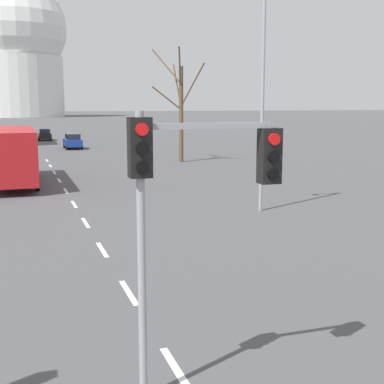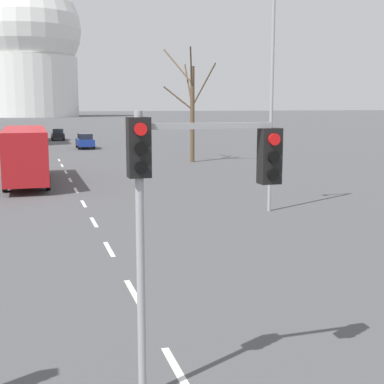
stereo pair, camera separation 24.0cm
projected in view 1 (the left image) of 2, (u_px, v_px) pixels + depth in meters
lane_stripe_1 at (177, 371)px, 10.10m from camera, size 0.16×2.00×0.01m
lane_stripe_2 at (129, 292)px, 14.31m from camera, size 0.16×2.00×0.01m
lane_stripe_3 at (102, 250)px, 18.53m from camera, size 0.16×2.00×0.01m
lane_stripe_4 at (86, 223)px, 22.74m from camera, size 0.16×2.00×0.01m
lane_stripe_5 at (74, 204)px, 26.95m from camera, size 0.16×2.00×0.01m
lane_stripe_6 at (66, 191)px, 31.17m from camera, size 0.16×2.00×0.01m
lane_stripe_7 at (59, 180)px, 35.38m from camera, size 0.16×2.00×0.01m
lane_stripe_8 at (54, 172)px, 39.59m from camera, size 0.16×2.00×0.01m
lane_stripe_9 at (50, 166)px, 43.81m from camera, size 0.16×2.00×0.01m
lane_stripe_10 at (47, 160)px, 48.02m from camera, size 0.16×2.00×0.01m
traffic_signal_centre_tall at (188, 182)px, 8.82m from camera, size 2.64×0.34×4.88m
street_lamp_right at (257, 85)px, 24.33m from camera, size 1.80×0.36×9.87m
sedan_near_left at (12, 138)px, 67.72m from camera, size 1.92×4.46×1.56m
sedan_near_right at (73, 141)px, 60.51m from camera, size 1.86×4.39×1.71m
sedan_far_left at (18, 135)px, 74.07m from camera, size 1.77×4.08×1.54m
sedan_far_right at (45, 135)px, 74.71m from camera, size 1.75×4.09×1.62m
city_bus at (14, 152)px, 33.50m from camera, size 2.66×10.80×3.48m
bare_tree_right_near at (180, 107)px, 46.12m from camera, size 4.03×4.78×9.87m
capitol_dome at (16, 47)px, 212.28m from camera, size 39.78×39.78×56.18m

